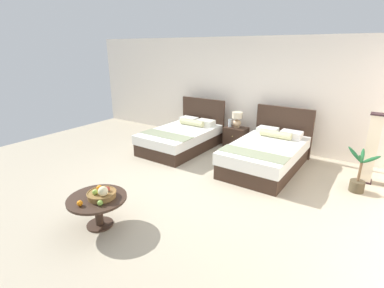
{
  "coord_description": "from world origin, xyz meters",
  "views": [
    {
      "loc": [
        2.87,
        -3.98,
        2.44
      ],
      "look_at": [
        -0.06,
        0.45,
        0.64
      ],
      "focal_mm": 26.47,
      "sensor_mm": 36.0,
      "label": 1
    }
  ],
  "objects": [
    {
      "name": "ground_plane",
      "position": [
        0.0,
        0.0,
        -0.01
      ],
      "size": [
        10.25,
        9.49,
        0.02
      ],
      "primitive_type": "cube",
      "color": "tan"
    },
    {
      "name": "wall_back",
      "position": [
        0.0,
        2.94,
        1.36
      ],
      "size": [
        10.25,
        0.12,
        2.72
      ],
      "primitive_type": "cube",
      "color": "silver",
      "rests_on": "ground"
    },
    {
      "name": "bed_near_window",
      "position": [
        -1.1,
        1.58,
        0.29
      ],
      "size": [
        1.36,
        2.13,
        1.15
      ],
      "color": "#36251A",
      "rests_on": "ground"
    },
    {
      "name": "bed_near_corner",
      "position": [
        1.1,
        1.58,
        0.31
      ],
      "size": [
        1.37,
        2.22,
        1.15
      ],
      "color": "#36251A",
      "rests_on": "ground"
    },
    {
      "name": "nightstand",
      "position": [
        -0.02,
        2.45,
        0.26
      ],
      "size": [
        0.56,
        0.42,
        0.52
      ],
      "color": "#36251A",
      "rests_on": "ground"
    },
    {
      "name": "table_lamp",
      "position": [
        -0.02,
        2.47,
        0.74
      ],
      "size": [
        0.26,
        0.26,
        0.39
      ],
      "color": "tan",
      "rests_on": "nightstand"
    },
    {
      "name": "vase",
      "position": [
        -0.19,
        2.41,
        0.62
      ],
      "size": [
        0.08,
        0.08,
        0.2
      ],
      "color": "silver",
      "rests_on": "nightstand"
    },
    {
      "name": "coffee_table",
      "position": [
        -0.18,
        -1.79,
        0.35
      ],
      "size": [
        0.83,
        0.83,
        0.45
      ],
      "color": "#36251A",
      "rests_on": "ground"
    },
    {
      "name": "fruit_bowl",
      "position": [
        -0.12,
        -1.74,
        0.52
      ],
      "size": [
        0.41,
        0.41,
        0.2
      ],
      "color": "olive",
      "rests_on": "coffee_table"
    },
    {
      "name": "loose_apple",
      "position": [
        0.03,
        -1.9,
        0.49
      ],
      "size": [
        0.08,
        0.08,
        0.08
      ],
      "color": "#81AE44",
      "rests_on": "coffee_table"
    },
    {
      "name": "loose_orange",
      "position": [
        -0.19,
        -2.05,
        0.49
      ],
      "size": [
        0.08,
        0.08,
        0.08
      ],
      "color": "orange",
      "rests_on": "coffee_table"
    },
    {
      "name": "floor_lamp_corner",
      "position": [
        2.93,
        1.99,
        0.67
      ],
      "size": [
        0.24,
        0.24,
        1.33
      ],
      "color": "black",
      "rests_on": "ground"
    },
    {
      "name": "potted_palm",
      "position": [
        2.83,
        1.43,
        0.26
      ],
      "size": [
        0.54,
        0.58,
        0.82
      ],
      "color": "#493F2A",
      "rests_on": "ground"
    }
  ]
}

